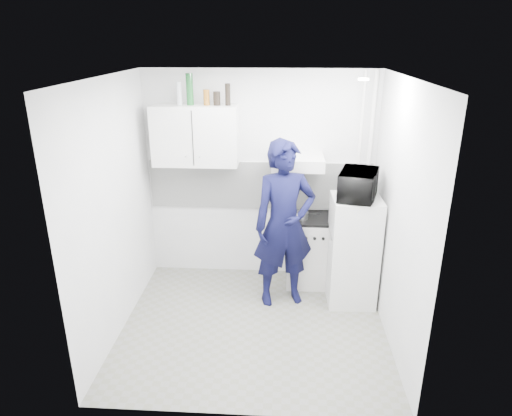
{
  "coord_description": "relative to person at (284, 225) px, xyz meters",
  "views": [
    {
      "loc": [
        0.28,
        -4.17,
        2.94
      ],
      "look_at": [
        0.01,
        0.3,
        1.25
      ],
      "focal_mm": 32.0,
      "sensor_mm": 36.0,
      "label": 1
    }
  ],
  "objects": [
    {
      "name": "floor",
      "position": [
        -0.31,
        -0.55,
        -0.96
      ],
      "size": [
        2.8,
        2.8,
        0.0
      ],
      "primitive_type": "plane",
      "color": "slate",
      "rests_on": "ground"
    },
    {
      "name": "ceiling",
      "position": [
        -0.31,
        -0.55,
        1.64
      ],
      "size": [
        2.8,
        2.8,
        0.0
      ],
      "primitive_type": "plane",
      "color": "white",
      "rests_on": "wall_back"
    },
    {
      "name": "wall_back",
      "position": [
        -0.31,
        0.7,
        0.34
      ],
      "size": [
        2.8,
        0.0,
        2.8
      ],
      "primitive_type": "plane",
      "rotation": [
        1.57,
        0.0,
        0.0
      ],
      "color": "silver",
      "rests_on": "floor"
    },
    {
      "name": "wall_left",
      "position": [
        -1.71,
        -0.55,
        0.34
      ],
      "size": [
        0.0,
        2.6,
        2.6
      ],
      "primitive_type": "plane",
      "rotation": [
        1.57,
        0.0,
        1.57
      ],
      "color": "silver",
      "rests_on": "floor"
    },
    {
      "name": "wall_right",
      "position": [
        1.09,
        -0.55,
        0.34
      ],
      "size": [
        0.0,
        2.6,
        2.6
      ],
      "primitive_type": "plane",
      "rotation": [
        1.57,
        0.0,
        -1.57
      ],
      "color": "silver",
      "rests_on": "floor"
    },
    {
      "name": "person",
      "position": [
        0.0,
        0.0,
        0.0
      ],
      "size": [
        0.8,
        0.64,
        1.93
      ],
      "primitive_type": "imported",
      "rotation": [
        0.0,
        0.0,
        0.28
      ],
      "color": "black",
      "rests_on": "floor"
    },
    {
      "name": "stove",
      "position": [
        0.31,
        0.45,
        -0.54
      ],
      "size": [
        0.53,
        0.53,
        0.85
      ],
      "primitive_type": "cube",
      "color": "silver",
      "rests_on": "floor"
    },
    {
      "name": "fridge",
      "position": [
        0.79,
        0.05,
        -0.32
      ],
      "size": [
        0.54,
        0.54,
        1.28
      ],
      "primitive_type": "cube",
      "rotation": [
        0.0,
        0.0,
        0.02
      ],
      "color": "silver",
      "rests_on": "floor"
    },
    {
      "name": "stove_top",
      "position": [
        0.31,
        0.45,
        -0.1
      ],
      "size": [
        0.51,
        0.51,
        0.03
      ],
      "primitive_type": "cube",
      "color": "black",
      "rests_on": "stove"
    },
    {
      "name": "saucepan",
      "position": [
        0.21,
        0.4,
        -0.04
      ],
      "size": [
        0.15,
        0.15,
        0.09
      ],
      "primitive_type": "cylinder",
      "color": "silver",
      "rests_on": "stove_top"
    },
    {
      "name": "microwave",
      "position": [
        0.79,
        0.05,
        0.47
      ],
      "size": [
        0.64,
        0.51,
        0.31
      ],
      "primitive_type": "imported",
      "rotation": [
        0.0,
        0.0,
        1.3
      ],
      "color": "black",
      "rests_on": "fridge"
    },
    {
      "name": "bottle_c",
      "position": [
        -1.22,
        0.53,
        1.37
      ],
      "size": [
        0.06,
        0.06,
        0.26
      ],
      "primitive_type": "cylinder",
      "color": "#B2B7BC",
      "rests_on": "upper_cabinet"
    },
    {
      "name": "bottle_d",
      "position": [
        -1.1,
        0.53,
        1.41
      ],
      "size": [
        0.08,
        0.08,
        0.35
      ],
      "primitive_type": "cylinder",
      "color": "#144C1E",
      "rests_on": "upper_cabinet"
    },
    {
      "name": "canister_a",
      "position": [
        -0.91,
        0.53,
        1.32
      ],
      "size": [
        0.07,
        0.07,
        0.18
      ],
      "primitive_type": "cylinder",
      "color": "brown",
      "rests_on": "upper_cabinet"
    },
    {
      "name": "canister_b",
      "position": [
        -0.79,
        0.53,
        1.31
      ],
      "size": [
        0.08,
        0.08,
        0.15
      ],
      "primitive_type": "cylinder",
      "color": "black",
      "rests_on": "upper_cabinet"
    },
    {
      "name": "bottle_e",
      "position": [
        -0.67,
        0.53,
        1.36
      ],
      "size": [
        0.06,
        0.06,
        0.24
      ],
      "primitive_type": "cylinder",
      "color": "black",
      "rests_on": "upper_cabinet"
    },
    {
      "name": "upper_cabinet",
      "position": [
        -1.06,
        0.53,
        0.89
      ],
      "size": [
        1.0,
        0.35,
        0.7
      ],
      "primitive_type": "cube",
      "color": "silver",
      "rests_on": "wall_back"
    },
    {
      "name": "range_hood",
      "position": [
        0.14,
        0.45,
        0.61
      ],
      "size": [
        0.6,
        0.5,
        0.14
      ],
      "primitive_type": "cube",
      "color": "silver",
      "rests_on": "wall_back"
    },
    {
      "name": "backsplash",
      "position": [
        -0.31,
        0.69,
        0.24
      ],
      "size": [
        2.74,
        0.03,
        0.6
      ],
      "primitive_type": "cube",
      "color": "white",
      "rests_on": "wall_back"
    },
    {
      "name": "pipe_a",
      "position": [
        0.99,
        0.62,
        0.34
      ],
      "size": [
        0.05,
        0.05,
        2.6
      ],
      "primitive_type": "cylinder",
      "color": "silver",
      "rests_on": "floor"
    },
    {
      "name": "pipe_b",
      "position": [
        0.87,
        0.62,
        0.34
      ],
      "size": [
        0.04,
        0.04,
        2.6
      ],
      "primitive_type": "cylinder",
      "color": "silver",
      "rests_on": "floor"
    },
    {
      "name": "ceiling_spot_fixture",
      "position": [
        0.69,
        -0.35,
        1.61
      ],
      "size": [
        0.1,
        0.1,
        0.02
      ],
      "primitive_type": "cylinder",
      "color": "white",
      "rests_on": "ceiling"
    }
  ]
}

